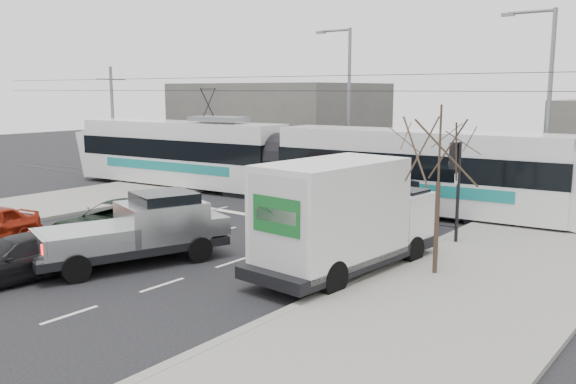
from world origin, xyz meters
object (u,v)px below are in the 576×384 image
Objects in this scene: street_lamp_near at (545,100)px; street_lamp_far at (346,97)px; box_truck at (344,218)px; navy_pickup at (380,208)px; dark_car at (16,259)px; bare_tree at (440,152)px; silver_pickup at (142,229)px; traffic_signal at (456,170)px; green_car at (118,223)px; tram at (284,160)px.

street_lamp_near is 11.67m from street_lamp_far.
box_truck is (-2.12, -12.81, -3.38)m from street_lamp_near.
navy_pickup reaches higher than dark_car.
silver_pickup is at bearing -152.22° from bare_tree.
street_lamp_near reaches higher than bare_tree.
bare_tree reaches higher than traffic_signal.
navy_pickup is 9.94m from green_car.
navy_pickup is (7.75, -3.76, -0.99)m from tram.
bare_tree is 0.77× the size of silver_pickup.
box_truck is 8.67m from green_car.
street_lamp_far is at bearing 86.05° from green_car.
street_lamp_near reaches higher than traffic_signal.
green_car is (-2.57, 0.99, -0.33)m from silver_pickup.
box_truck is at bearing 6.25° from green_car.
bare_tree is 11.58m from street_lamp_near.
green_car is at bearing 110.44° from dark_car.
street_lamp_far reaches higher than navy_pickup.
traffic_signal reaches higher than green_car.
street_lamp_near is at bearing 80.44° from navy_pickup.
dark_car is (-1.45, -3.48, -0.47)m from silver_pickup.
tram is (-0.13, -5.67, -3.13)m from street_lamp_far.
bare_tree is 9.66m from silver_pickup.
traffic_signal is 0.71× the size of navy_pickup.
navy_pickup is (-3.88, -7.43, -4.12)m from street_lamp_near.
bare_tree is 0.18× the size of tram.
bare_tree is 0.88× the size of green_car.
street_lamp_near is 1.59× the size of green_car.
silver_pickup is 3.80m from dark_car.
traffic_signal is 5.55m from box_truck.
dark_car is (-9.38, -19.31, -4.46)m from street_lamp_near.
dark_car is at bearing -87.27° from tram.
tram is at bearing 172.16° from navy_pickup.
green_car is at bearing -162.80° from bare_tree.
street_lamp_far is 1.25× the size of box_truck.
tram is (-11.63, -3.67, -3.13)m from street_lamp_near.
tram is at bearing 104.57° from dark_car.
navy_pickup is (-4.16, 4.07, -2.80)m from bare_tree.
street_lamp_near is 0.33× the size of tram.
traffic_signal is 0.80× the size of dark_car.
traffic_signal is 11.48m from tram.
traffic_signal reaches higher than box_truck.
green_car is (1.00, -16.84, -4.32)m from street_lamp_far.
street_lamp_far is 12.80m from navy_pickup.
bare_tree is at bearing 9.84° from green_car.
navy_pickup is at bearing 71.53° from dark_car.
tram is (-11.92, 7.83, -1.81)m from bare_tree.
green_car is (-10.78, -3.34, -3.00)m from bare_tree.
street_lamp_far is at bearing 126.61° from box_truck.
traffic_signal is 7.91m from street_lamp_near.
street_lamp_near is 18.14m from silver_pickup.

